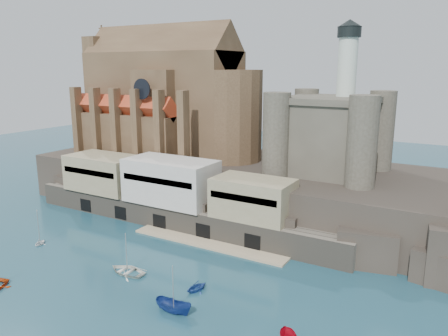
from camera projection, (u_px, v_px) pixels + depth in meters
ground at (130, 284)px, 62.93m from camera, size 300.00×300.00×0.00m
promontory at (252, 188)px, 95.04m from camera, size 100.00×36.00×10.00m
quay at (169, 194)px, 85.97m from camera, size 70.00×12.00×13.05m
church at (168, 103)px, 104.99m from camera, size 47.00×25.93×30.51m
castle_keep at (331, 131)px, 85.46m from camera, size 21.20×21.20×29.30m
boat_2 at (174, 312)px, 55.77m from camera, size 2.11×2.06×5.36m
boat_4 at (40, 244)px, 77.04m from camera, size 2.60×2.03×2.65m
boat_6 at (127, 273)px, 66.46m from camera, size 1.37×4.41×6.14m
boat_7 at (197, 290)px, 61.17m from camera, size 3.39×2.58×3.48m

